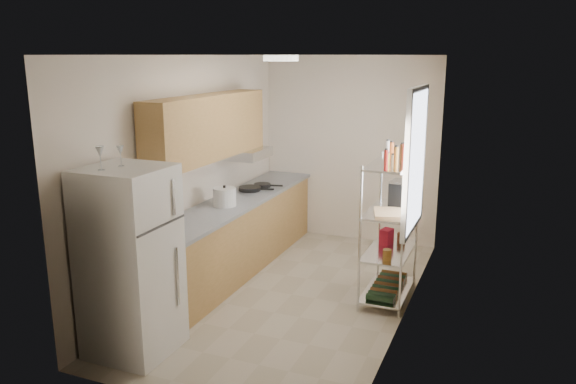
% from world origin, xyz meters
% --- Properties ---
extents(room, '(2.52, 4.42, 2.62)m').
position_xyz_m(room, '(0.00, 0.00, 1.30)').
color(room, '#B9AC96').
rests_on(room, ground).
extents(counter_run, '(0.63, 3.51, 0.90)m').
position_xyz_m(counter_run, '(-0.92, 0.44, 0.45)').
color(counter_run, tan).
rests_on(counter_run, ground).
extents(upper_cabinets, '(0.33, 2.20, 0.72)m').
position_xyz_m(upper_cabinets, '(-1.05, 0.10, 1.81)').
color(upper_cabinets, tan).
rests_on(upper_cabinets, room).
extents(range_hood, '(0.50, 0.60, 0.12)m').
position_xyz_m(range_hood, '(-1.00, 0.90, 1.39)').
color(range_hood, '#B7BABC').
rests_on(range_hood, room).
extents(window, '(0.06, 1.00, 1.46)m').
position_xyz_m(window, '(1.23, 0.35, 1.55)').
color(window, white).
rests_on(window, room).
extents(bakers_rack, '(0.45, 0.90, 1.73)m').
position_xyz_m(bakers_rack, '(1.00, 0.30, 1.11)').
color(bakers_rack, silver).
rests_on(bakers_rack, ground).
extents(ceiling_dome, '(0.34, 0.34, 0.05)m').
position_xyz_m(ceiling_dome, '(0.00, -0.30, 2.57)').
color(ceiling_dome, white).
rests_on(ceiling_dome, room).
extents(refrigerator, '(0.69, 0.69, 1.69)m').
position_xyz_m(refrigerator, '(-0.87, -1.64, 0.84)').
color(refrigerator, silver).
rests_on(refrigerator, ground).
extents(wine_glass_a, '(0.07, 0.07, 0.20)m').
position_xyz_m(wine_glass_a, '(-0.95, -1.82, 1.78)').
color(wine_glass_a, silver).
rests_on(wine_glass_a, refrigerator).
extents(wine_glass_b, '(0.06, 0.06, 0.18)m').
position_xyz_m(wine_glass_b, '(-0.91, -1.62, 1.77)').
color(wine_glass_b, silver).
rests_on(wine_glass_b, refrigerator).
extents(rice_cooker, '(0.26, 0.26, 0.21)m').
position_xyz_m(rice_cooker, '(-0.90, 0.14, 1.01)').
color(rice_cooker, silver).
rests_on(rice_cooker, counter_run).
extents(frying_pan_large, '(0.35, 0.35, 0.05)m').
position_xyz_m(frying_pan_large, '(-0.96, 0.93, 0.92)').
color(frying_pan_large, black).
rests_on(frying_pan_large, counter_run).
extents(frying_pan_small, '(0.26, 0.26, 0.04)m').
position_xyz_m(frying_pan_small, '(-0.90, 1.18, 0.92)').
color(frying_pan_small, black).
rests_on(frying_pan_small, counter_run).
extents(cutting_board, '(0.40, 0.46, 0.03)m').
position_xyz_m(cutting_board, '(1.03, 0.13, 1.02)').
color(cutting_board, tan).
rests_on(cutting_board, bakers_rack).
extents(espresso_machine, '(0.19, 0.27, 0.29)m').
position_xyz_m(espresso_machine, '(1.05, 0.46, 1.16)').
color(espresso_machine, black).
rests_on(espresso_machine, bakers_rack).
extents(storage_bag, '(0.14, 0.17, 0.17)m').
position_xyz_m(storage_bag, '(0.93, 0.48, 0.65)').
color(storage_bag, maroon).
rests_on(storage_bag, bakers_rack).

